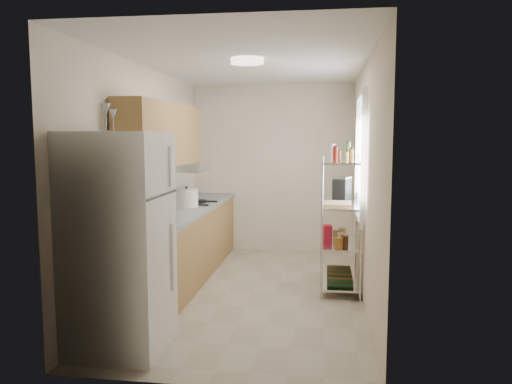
% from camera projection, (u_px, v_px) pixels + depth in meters
% --- Properties ---
extents(room, '(2.52, 4.42, 2.62)m').
position_uv_depth(room, '(252.00, 180.00, 5.61)').
color(room, '#B4A792').
rests_on(room, ground).
extents(counter_run, '(0.63, 3.51, 0.90)m').
position_uv_depth(counter_run, '(184.00, 244.00, 6.26)').
color(counter_run, '#9E7743').
rests_on(counter_run, ground).
extents(upper_cabinets, '(0.33, 2.20, 0.72)m').
position_uv_depth(upper_cabinets, '(163.00, 135.00, 5.80)').
color(upper_cabinets, '#9E7743').
rests_on(upper_cabinets, room).
extents(range_hood, '(0.50, 0.60, 0.12)m').
position_uv_depth(range_hood, '(187.00, 167.00, 6.62)').
color(range_hood, '#B7BABC').
rests_on(range_hood, room).
extents(window, '(0.06, 1.00, 1.46)m').
position_uv_depth(window, '(361.00, 158.00, 5.76)').
color(window, white).
rests_on(window, room).
extents(bakers_rack, '(0.45, 0.90, 1.73)m').
position_uv_depth(bakers_rack, '(341.00, 196.00, 5.79)').
color(bakers_rack, silver).
rests_on(bakers_rack, ground).
extents(ceiling_dome, '(0.34, 0.34, 0.05)m').
position_uv_depth(ceiling_dome, '(247.00, 61.00, 5.18)').
color(ceiling_dome, white).
rests_on(ceiling_dome, room).
extents(refrigerator, '(0.75, 0.75, 1.83)m').
position_uv_depth(refrigerator, '(119.00, 242.00, 4.15)').
color(refrigerator, silver).
rests_on(refrigerator, ground).
extents(wine_glass_a, '(0.08, 0.08, 0.22)m').
position_uv_depth(wine_glass_a, '(106.00, 118.00, 3.91)').
color(wine_glass_a, silver).
rests_on(wine_glass_a, refrigerator).
extents(wine_glass_b, '(0.06, 0.06, 0.18)m').
position_uv_depth(wine_glass_b, '(113.00, 120.00, 3.96)').
color(wine_glass_b, silver).
rests_on(wine_glass_b, refrigerator).
extents(rice_cooker, '(0.29, 0.29, 0.23)m').
position_uv_depth(rice_cooker, '(187.00, 198.00, 6.33)').
color(rice_cooker, silver).
rests_on(rice_cooker, counter_run).
extents(frying_pan_large, '(0.33, 0.33, 0.05)m').
position_uv_depth(frying_pan_large, '(189.00, 204.00, 6.44)').
color(frying_pan_large, black).
rests_on(frying_pan_large, counter_run).
extents(frying_pan_small, '(0.22, 0.22, 0.04)m').
position_uv_depth(frying_pan_small, '(199.00, 201.00, 6.74)').
color(frying_pan_small, black).
rests_on(frying_pan_small, counter_run).
extents(cutting_board, '(0.32, 0.41, 0.03)m').
position_uv_depth(cutting_board, '(338.00, 204.00, 5.73)').
color(cutting_board, tan).
rests_on(cutting_board, bakers_rack).
extents(espresso_machine, '(0.24, 0.29, 0.29)m').
position_uv_depth(espresso_machine, '(342.00, 189.00, 6.07)').
color(espresso_machine, black).
rests_on(espresso_machine, bakers_rack).
extents(storage_bag, '(0.12, 0.15, 0.16)m').
position_uv_depth(storage_bag, '(327.00, 232.00, 6.05)').
color(storage_bag, '#B51629').
rests_on(storage_bag, bakers_rack).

